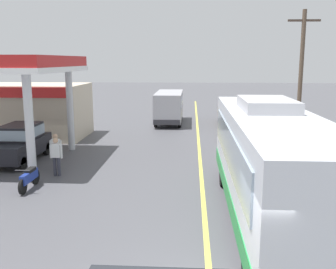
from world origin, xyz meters
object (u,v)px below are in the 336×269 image
at_px(coach_bus_main, 270,167).
at_px(pedestrian_near_pump, 56,155).
at_px(car_trailing_behind_bus, 230,111).
at_px(car_at_pump, 20,141).
at_px(motorcycle_parked_forecourt, 29,178).
at_px(minibus_opposing_lane, 169,105).
at_px(pedestrian_by_shop, 56,150).

distance_m(coach_bus_main, pedestrian_near_pump, 9.21).
relative_size(pedestrian_near_pump, car_trailing_behind_bus, 0.40).
bearing_deg(car_at_pump, motorcycle_parked_forecourt, -62.10).
distance_m(car_at_pump, minibus_opposing_lane, 13.96).
bearing_deg(car_trailing_behind_bus, pedestrian_by_shop, -123.79).
height_order(car_at_pump, pedestrian_near_pump, car_at_pump).
relative_size(coach_bus_main, minibus_opposing_lane, 1.80).
distance_m(minibus_opposing_lane, motorcycle_parked_forecourt, 16.97).
xyz_separation_m(minibus_opposing_lane, motorcycle_parked_forecourt, (-4.44, -16.34, -1.03)).
distance_m(minibus_opposing_lane, pedestrian_near_pump, 15.11).
distance_m(coach_bus_main, motorcycle_parked_forecourt, 9.04).
xyz_separation_m(coach_bus_main, car_trailing_behind_bus, (0.62, 18.75, -0.71)).
relative_size(motorcycle_parked_forecourt, car_trailing_behind_bus, 0.43).
bearing_deg(pedestrian_near_pump, car_at_pump, 139.03).
distance_m(pedestrian_near_pump, pedestrian_by_shop, 0.98).
height_order(car_at_pump, minibus_opposing_lane, minibus_opposing_lane).
distance_m(motorcycle_parked_forecourt, car_trailing_behind_bus, 18.74).
bearing_deg(minibus_opposing_lane, pedestrian_by_shop, -107.55).
bearing_deg(motorcycle_parked_forecourt, coach_bus_main, -15.85).
xyz_separation_m(minibus_opposing_lane, pedestrian_by_shop, (-4.31, -13.65, -0.54)).
xyz_separation_m(coach_bus_main, car_at_pump, (-10.75, 6.48, -0.71)).
bearing_deg(motorcycle_parked_forecourt, minibus_opposing_lane, 74.79).
distance_m(coach_bus_main, car_at_pump, 12.57).
bearing_deg(minibus_opposing_lane, motorcycle_parked_forecourt, -105.21).
bearing_deg(pedestrian_by_shop, motorcycle_parked_forecourt, -92.70).
height_order(minibus_opposing_lane, motorcycle_parked_forecourt, minibus_opposing_lane).
distance_m(coach_bus_main, car_trailing_behind_bus, 18.77).
bearing_deg(pedestrian_by_shop, car_at_pump, 149.40).
distance_m(coach_bus_main, pedestrian_by_shop, 9.95).
bearing_deg(car_trailing_behind_bus, motorcycle_parked_forecourt, -119.52).
bearing_deg(car_at_pump, minibus_opposing_lane, 61.88).
bearing_deg(coach_bus_main, minibus_opposing_lane, 102.52).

